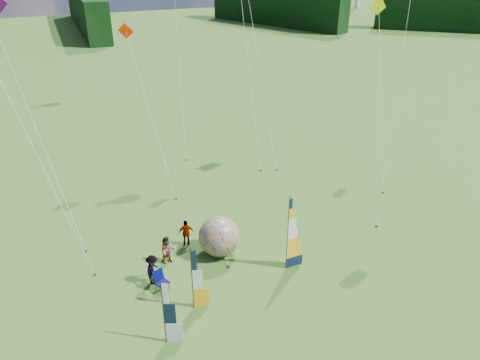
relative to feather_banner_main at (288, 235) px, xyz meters
name	(u,v)px	position (x,y,z in m)	size (l,w,h in m)	color
ground	(289,309)	(-1.33, -2.96, -2.23)	(220.00, 220.00, 0.00)	#55792F
treeline_ring	(294,243)	(-1.33, -2.96, 1.77)	(210.00, 210.00, 8.00)	black
feather_banner_main	(288,235)	(0.00, 0.00, 0.00)	(1.21, 0.10, 4.46)	#0B1936
side_banner_left	(192,280)	(-5.66, -1.04, -0.50)	(0.96, 0.10, 3.45)	#F8B015
side_banner_far	(164,314)	(-7.48, -2.70, -0.53)	(1.00, 0.10, 3.39)	white
bol_inflatable	(219,236)	(-2.93, 2.73, -1.05)	(2.36, 2.36, 2.36)	#002A97
spectator_a	(166,251)	(-5.99, 3.06, -1.47)	(0.55, 0.36, 1.51)	#66594C
spectator_b	(167,250)	(-5.89, 3.03, -1.40)	(0.81, 0.40, 1.66)	#66594C
spectator_c	(152,269)	(-7.06, 1.62, -1.38)	(1.10, 0.41, 1.70)	#66594C
spectator_d	(186,233)	(-4.42, 4.29, -1.39)	(0.98, 0.40, 1.67)	#66594C
camp_chair	(162,281)	(-6.78, 0.81, -1.65)	(0.67, 0.67, 1.16)	#020546
kite_whale	(251,2)	(5.43, 17.74, 9.61)	(3.61, 15.66, 23.67)	black
kite_rainbow_delta	(33,113)	(-11.51, 9.03, 5.44)	(6.74, 10.31, 15.34)	#E90A03
kite_parafoil	(398,86)	(9.33, 4.00, 6.05)	(7.56, 8.32, 16.55)	red
small_kite_red	(150,107)	(-4.08, 13.75, 3.42)	(2.98, 9.82, 11.29)	red
small_kite_orange	(247,44)	(4.27, 15.69, 6.80)	(3.18, 10.17, 18.06)	orange
small_kite_yellow	(382,88)	(12.36, 9.08, 4.21)	(6.17, 10.41, 12.88)	#EEFF00
small_kite_pink	(22,117)	(-11.93, 6.03, 6.25)	(6.54, 7.68, 16.95)	#E7618C
small_kite_green	(176,12)	(-0.10, 20.04, 8.86)	(4.06, 10.51, 22.17)	green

